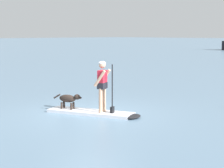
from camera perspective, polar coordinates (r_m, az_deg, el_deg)
The scene contains 4 objects.
ground_plane at distance 12.63m, azimuth -3.27°, elevation -4.46°, with size 400.00×400.00×0.00m, color slate.
paddleboard at distance 12.52m, azimuth -2.35°, elevation -4.33°, with size 3.23×1.87×0.10m.
person_paddler at distance 12.26m, azimuth -1.39°, elevation 0.14°, with size 0.68×0.59×1.65m.
dog at distance 12.93m, azimuth -6.47°, elevation -2.22°, with size 1.03×0.48×0.52m.
Camera 1 is at (9.36, -8.07, 2.62)m, focal length 61.22 mm.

